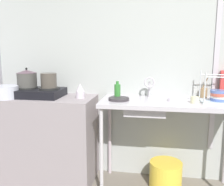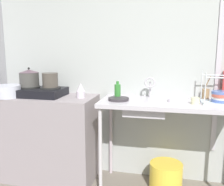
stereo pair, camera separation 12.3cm
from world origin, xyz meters
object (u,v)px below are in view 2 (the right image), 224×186
small_bowl_on_drainboard (175,100)px  faucet (150,84)px  pot_beside_stove (8,91)px  utensil_jar (206,94)px  stove (40,92)px  pot_on_left_burner (29,78)px  percolator (81,91)px  frying_pan (119,99)px  cup_by_rack (195,101)px  sink_basin (145,107)px  dish_rack (220,98)px  bottle_by_sink (118,91)px  pot_on_right_burner (50,80)px  bucket_on_floor (166,176)px

small_bowl_on_drainboard → faucet: bearing=153.1°
pot_beside_stove → utensil_jar: 2.03m
stove → pot_on_left_burner: (-0.12, -0.00, 0.15)m
percolator → frying_pan: bearing=-6.6°
cup_by_rack → utensil_jar: size_ratio=0.34×
sink_basin → dish_rack: dish_rack is taller
percolator → bottle_by_sink: bearing=5.3°
dish_rack → cup_by_rack: dish_rack is taller
pot_beside_stove → bottle_by_sink: 1.15m
small_bowl_on_drainboard → utensil_jar: size_ratio=0.57×
pot_on_left_burner → bottle_by_sink: size_ratio=1.16×
pot_on_right_burner → faucet: size_ratio=0.74×
faucet → cup_by_rack: size_ratio=2.79×
frying_pan → cup_by_rack: size_ratio=2.59×
stove → small_bowl_on_drainboard: (1.40, 0.01, -0.03)m
pot_on_left_burner → bottle_by_sink: (0.96, 0.04, -0.12)m
dish_rack → bottle_by_sink: bearing=179.5°
small_bowl_on_drainboard → sink_basin: bearing=-172.4°
frying_pan → cup_by_rack: (0.71, -0.01, 0.02)m
stove → dish_rack: (1.81, 0.03, 0.01)m
frying_pan → bucket_on_floor: (0.48, 0.08, -0.80)m
pot_on_right_burner → utensil_jar: pot_on_right_burner is taller
pot_on_left_burner → stove: bearing=0.0°
sink_basin → frying_pan: 0.27m
faucet → bucket_on_floor: 0.95m
sink_basin → faucet: (0.03, 0.16, 0.21)m
stove → cup_by_rack: stove is taller
percolator → bucket_on_floor: 1.24m
pot_on_left_burner → pot_on_right_burner: size_ratio=1.27×
pot_beside_stove → bucket_on_floor: pot_beside_stove is taller
pot_on_left_burner → cup_by_rack: (1.70, -0.05, -0.16)m
pot_beside_stove → small_bowl_on_drainboard: 1.71m
percolator → bottle_by_sink: bottle_by_sink is taller
percolator → faucet: (0.70, 0.13, 0.07)m
pot_on_left_burner → bucket_on_floor: pot_on_left_burner is taller
dish_rack → bucket_on_floor: 0.96m
stove → cup_by_rack: 1.58m
pot_on_left_burner → bucket_on_floor: bearing=1.3°
pot_on_right_burner → cup_by_rack: size_ratio=2.07×
stove → small_bowl_on_drainboard: size_ratio=3.80×
percolator → pot_on_left_burner: bearing=-179.7°
pot_on_right_burner → small_bowl_on_drainboard: pot_on_right_burner is taller
pot_on_right_burner → utensil_jar: 1.60m
bucket_on_floor → dish_rack: bearing=-0.4°
pot_beside_stove → bucket_on_floor: 1.86m
pot_on_left_burner → frying_pan: bearing=-2.6°
stove → sink_basin: stove is taller
sink_basin → small_bowl_on_drainboard: small_bowl_on_drainboard is taller
stove → bucket_on_floor: stove is taller
pot_on_right_burner → bucket_on_floor: pot_on_right_burner is taller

